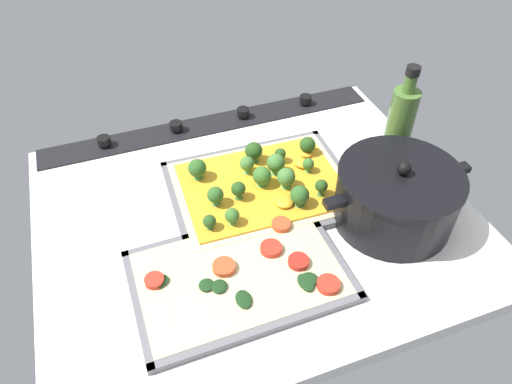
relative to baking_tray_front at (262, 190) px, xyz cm
name	(u,v)px	position (x,y,z in cm)	size (l,w,h in cm)	color
ground_plane	(254,217)	(3.29, 4.76, -1.87)	(78.79, 65.62, 3.00)	silver
stove_control_panel	(211,123)	(3.29, -24.55, 0.19)	(75.64, 7.00, 2.60)	black
baking_tray_front	(262,190)	(0.00, 0.00, 0.00)	(35.66, 27.53, 1.30)	slate
broccoli_pizza	(263,182)	(-0.22, -0.11, 1.73)	(33.19, 25.06, 5.80)	beige
baking_tray_back	(239,277)	(10.81, 18.20, 0.01)	(34.71, 22.87, 1.30)	slate
veggie_pizza_back	(242,273)	(10.35, 18.24, 0.72)	(32.29, 20.45, 1.90)	beige
cooking_pot	(396,197)	(-19.71, 14.91, 5.11)	(28.51, 21.74, 13.27)	black
oil_bottle	(399,127)	(-28.03, 1.29, 8.89)	(5.15, 5.15, 22.26)	#476B2D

